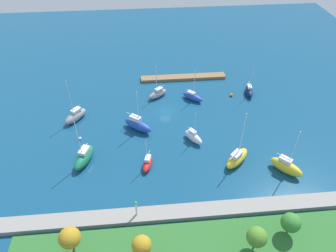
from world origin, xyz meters
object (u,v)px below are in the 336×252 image
Objects in this scene: pier_dock at (183,77)px; sailboat_green_lone_north at (84,157)px; harbor_beacon at (136,207)px; sailboat_white_far_south at (193,137)px; park_tree_west at (70,238)px; sailboat_gray_center_basin at (158,94)px; sailboat_blue_outer_mooring at (193,97)px; mooring_buoy_orange at (231,95)px; sailboat_yellow_lone_south at (237,158)px; sailboat_gray_by_breakwater at (75,116)px; sailboat_blue_off_beacon at (138,125)px; sailboat_navy_near_pier at (249,91)px; park_tree_mideast at (257,237)px; sailboat_red_mid_basin at (148,163)px; sailboat_yellow_far_north at (286,166)px; mooring_buoy_white at (80,138)px; park_tree_midwest at (142,245)px; park_tree_east at (291,223)px.

pier_dock is 1.98× the size of sailboat_green_lone_north.
harbor_beacon is 24.66m from sailboat_white_far_south.
sailboat_gray_center_basin reaches higher than park_tree_west.
mooring_buoy_orange is at bearing 44.65° from sailboat_blue_outer_mooring.
pier_dock is 37.42m from sailboat_yellow_lone_south.
sailboat_blue_off_beacon is at bearing 109.66° from sailboat_gray_by_breakwater.
sailboat_navy_near_pier is at bearing 142.57° from sailboat_gray_center_basin.
pier_dock is at bearing 158.65° from sailboat_gray_by_breakwater.
sailboat_gray_by_breakwater is at bearing -127.78° from sailboat_blue_outer_mooring.
park_tree_mideast is at bearing 80.08° from mooring_buoy_orange.
sailboat_red_mid_basin is at bearing 46.28° from sailboat_gray_center_basin.
park_tree_west is 58.89m from mooring_buoy_orange.
sailboat_navy_near_pier is at bearing -130.48° from harbor_beacon.
sailboat_blue_outer_mooring reaches higher than park_tree_west.
park_tree_west is at bearing -113.75° from sailboat_yellow_far_north.
mooring_buoy_white is 43.60m from mooring_buoy_orange.
pier_dock is at bearing -114.93° from park_tree_west.
harbor_beacon is 8.63m from park_tree_midwest.
sailboat_blue_outer_mooring is at bearing -154.60° from mooring_buoy_white.
sailboat_white_far_south is at bearing 75.38° from sailboat_gray_center_basin.
sailboat_gray_by_breakwater reaches higher than sailboat_gray_center_basin.
park_tree_mideast is 0.52× the size of sailboat_gray_center_basin.
park_tree_midwest is at bearing 75.97° from pier_dock.
mooring_buoy_orange reaches higher than mooring_buoy_white.
sailboat_yellow_far_north reaches higher than mooring_buoy_orange.
park_tree_west is at bearing -0.09° from park_tree_east.
park_tree_mideast is at bearing 79.29° from sailboat_gray_by_breakwater.
sailboat_white_far_south reaches higher than pier_dock.
park_tree_midwest reaches higher than mooring_buoy_orange.
sailboat_red_mid_basin is at bearing 134.34° from sailboat_yellow_lone_south.
pier_dock is at bearing -104.03° from park_tree_midwest.
sailboat_white_far_south is at bearing -124.28° from harbor_beacon.
harbor_beacon is (15.19, 48.98, 2.76)m from pier_dock.
park_tree_midwest is at bearing 95.71° from harbor_beacon.
sailboat_gray_center_basin reaches higher than mooring_buoy_white.
pier_dock is 51.36m from harbor_beacon.
sailboat_navy_near_pier is at bearing 145.67° from sailboat_red_mid_basin.
sailboat_red_mid_basin reaches higher than park_tree_east.
sailboat_gray_center_basin is (-6.63, -39.65, -2.03)m from harbor_beacon.
sailboat_gray_center_basin is (9.67, -2.26, 0.09)m from sailboat_blue_outer_mooring.
sailboat_gray_by_breakwater is at bearing -119.97° from sailboat_red_mid_basin.
harbor_beacon reaches higher than pier_dock.
sailboat_white_far_south reaches higher than harbor_beacon.
sailboat_blue_outer_mooring is 1.13× the size of sailboat_white_far_south.
sailboat_yellow_far_north reaches higher than sailboat_blue_off_beacon.
park_tree_east is at bearing 86.09° from sailboat_gray_by_breakwater.
sailboat_green_lone_north is at bearing -38.41° from park_tree_mideast.
sailboat_navy_near_pier is 48.75m from sailboat_gray_by_breakwater.
sailboat_blue_outer_mooring reaches higher than sailboat_navy_near_pier.
sailboat_blue_off_beacon is at bearing -170.04° from mooring_buoy_white.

